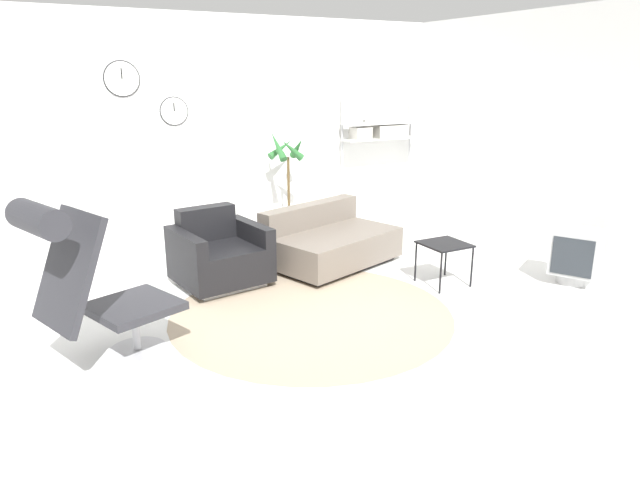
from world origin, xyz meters
TOP-DOWN VIEW (x-y plane):
  - ground_plane at (0.00, 0.00)m, footprint 12.00×12.00m
  - wall_back at (-0.00, 2.84)m, footprint 12.00×0.09m
  - wall_right at (3.40, 0.00)m, footprint 0.06×12.00m
  - round_rug at (0.05, -0.08)m, footprint 2.53×2.53m
  - lounge_chair at (-1.79, -0.20)m, footprint 1.14×0.87m
  - armchair_red at (-0.42, 1.06)m, footprint 0.95×0.90m
  - couch_low at (0.88, 1.10)m, footprint 1.63×1.31m
  - side_table at (1.59, -0.03)m, footprint 0.44×0.44m
  - crt_television at (2.81, -0.63)m, footprint 0.62×0.61m
  - potted_plant at (0.97, 2.39)m, footprint 0.41×0.45m
  - shelf_unit at (2.56, 2.59)m, footprint 1.24×0.28m

SIDE VIEW (x-z plane):
  - ground_plane at x=0.00m, z-range 0.00..0.00m
  - round_rug at x=0.05m, z-range 0.00..0.01m
  - couch_low at x=0.88m, z-range -0.08..0.56m
  - armchair_red at x=-0.42m, z-range -0.09..0.67m
  - crt_television at x=2.81m, z-range 0.02..0.58m
  - side_table at x=1.59m, z-range 0.17..0.61m
  - potted_plant at x=0.97m, z-range -0.05..1.35m
  - lounge_chair at x=-1.79m, z-range 0.10..1.38m
  - shelf_unit at x=2.56m, z-range 0.41..2.24m
  - wall_right at x=3.40m, z-range 0.00..2.80m
  - wall_back at x=0.00m, z-range 0.00..2.80m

